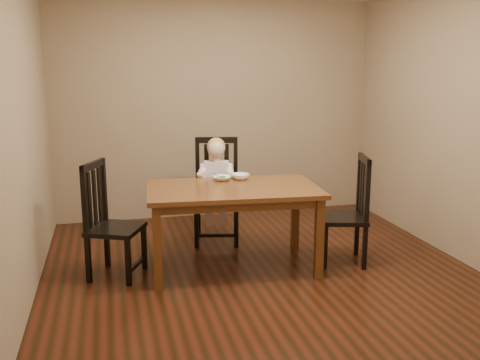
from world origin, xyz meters
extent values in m
cube|color=#43190E|center=(0.00, 0.00, 0.00)|extent=(4.00, 4.00, 0.01)
cube|color=#947C5E|center=(0.00, 2.00, 1.35)|extent=(4.00, 0.01, 2.70)
cube|color=#947C5E|center=(0.00, -2.00, 1.35)|extent=(4.00, 0.01, 2.70)
cube|color=#947C5E|center=(-2.00, 0.00, 1.35)|extent=(0.01, 4.00, 2.70)
cube|color=#947C5E|center=(2.00, 0.00, 1.35)|extent=(0.01, 4.00, 2.70)
cube|color=#4A2C11|center=(-0.23, 0.11, 0.77)|extent=(1.65, 1.07, 0.04)
cube|color=#4A2C11|center=(-0.23, 0.11, 0.71)|extent=(1.52, 0.93, 0.08)
cube|color=#4A2C11|center=(-0.97, -0.23, 0.38)|extent=(0.08, 0.08, 0.75)
cube|color=#4A2C11|center=(0.46, -0.34, 0.38)|extent=(0.08, 0.08, 0.75)
cube|color=#4A2C11|center=(-0.91, 0.57, 0.38)|extent=(0.08, 0.08, 0.75)
cube|color=#4A2C11|center=(0.52, 0.46, 0.38)|extent=(0.08, 0.08, 0.75)
cube|color=black|center=(-0.22, 0.91, 0.48)|extent=(0.58, 0.56, 0.04)
cube|color=black|center=(0.03, 1.05, 0.23)|extent=(0.05, 0.05, 0.45)
cube|color=black|center=(-0.39, 1.15, 0.23)|extent=(0.05, 0.05, 0.45)
cube|color=black|center=(-0.06, 0.66, 0.23)|extent=(0.05, 0.05, 0.45)
cube|color=black|center=(-0.47, 0.76, 0.23)|extent=(0.05, 0.05, 0.45)
cube|color=black|center=(0.03, 1.05, 0.82)|extent=(0.05, 0.05, 0.63)
cube|color=black|center=(-0.39, 1.15, 0.82)|extent=(0.05, 0.05, 0.63)
cube|color=black|center=(-0.18, 1.10, 1.10)|extent=(0.46, 0.14, 0.07)
cube|color=black|center=(-0.07, 1.08, 0.78)|extent=(0.05, 0.03, 0.54)
cube|color=black|center=(-0.18, 1.10, 0.78)|extent=(0.05, 0.03, 0.54)
cube|color=black|center=(-0.29, 1.12, 0.78)|extent=(0.05, 0.03, 0.54)
cube|color=black|center=(-1.31, 0.17, 0.45)|extent=(0.59, 0.60, 0.04)
cube|color=black|center=(-1.40, 0.43, 0.21)|extent=(0.06, 0.06, 0.43)
cube|color=black|center=(-1.56, 0.07, 0.21)|extent=(0.06, 0.06, 0.43)
cube|color=black|center=(-1.05, 0.27, 0.21)|extent=(0.06, 0.06, 0.43)
cube|color=black|center=(-1.22, -0.09, 0.21)|extent=(0.06, 0.06, 0.43)
cube|color=black|center=(-1.40, 0.43, 0.77)|extent=(0.06, 0.06, 0.59)
cube|color=black|center=(-1.56, 0.07, 0.77)|extent=(0.06, 0.06, 0.59)
cube|color=black|center=(-1.48, 0.25, 1.03)|extent=(0.21, 0.41, 0.06)
cube|color=black|center=(-1.43, 0.34, 0.73)|extent=(0.04, 0.05, 0.51)
cube|color=black|center=(-1.48, 0.25, 0.73)|extent=(0.04, 0.05, 0.51)
cube|color=black|center=(-1.52, 0.15, 0.73)|extent=(0.04, 0.05, 0.51)
cube|color=black|center=(0.84, 0.00, 0.45)|extent=(0.54, 0.55, 0.04)
cube|color=black|center=(0.97, -0.23, 0.21)|extent=(0.05, 0.05, 0.43)
cube|color=black|center=(1.08, 0.15, 0.21)|extent=(0.05, 0.05, 0.43)
cube|color=black|center=(0.61, -0.14, 0.21)|extent=(0.05, 0.05, 0.43)
cube|color=black|center=(0.72, 0.24, 0.21)|extent=(0.05, 0.05, 0.43)
cube|color=black|center=(0.97, -0.23, 0.76)|extent=(0.05, 0.05, 0.59)
cube|color=black|center=(1.08, 0.15, 0.76)|extent=(0.05, 0.05, 0.59)
cube|color=black|center=(1.02, -0.04, 1.03)|extent=(0.15, 0.43, 0.06)
cube|color=black|center=(1.00, -0.14, 0.73)|extent=(0.03, 0.05, 0.51)
cube|color=black|center=(1.02, -0.04, 0.73)|extent=(0.03, 0.05, 0.51)
cube|color=black|center=(1.05, 0.06, 0.73)|extent=(0.03, 0.05, 0.51)
imported|color=white|center=(-0.27, 0.41, 0.82)|extent=(0.22, 0.22, 0.04)
imported|color=white|center=(-0.08, 0.42, 0.82)|extent=(0.24, 0.24, 0.06)
cube|color=silver|center=(-0.31, 0.39, 0.84)|extent=(0.10, 0.11, 0.05)
cube|color=silver|center=(-0.31, 0.39, 0.83)|extent=(0.04, 0.05, 0.01)
camera|label=1|loc=(-1.33, -4.60, 1.91)|focal=40.00mm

